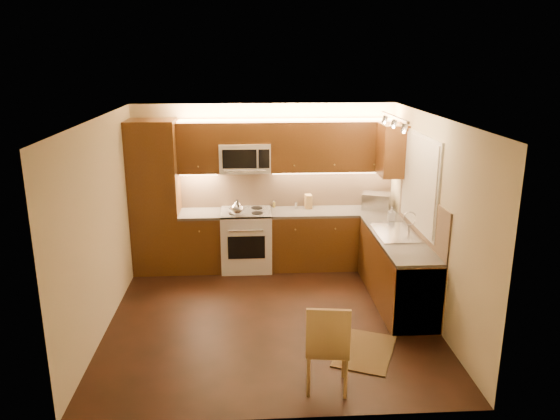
{
  "coord_description": "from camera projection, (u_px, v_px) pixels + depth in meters",
  "views": [
    {
      "loc": [
        -0.26,
        -6.21,
        3.19
      ],
      "look_at": [
        0.15,
        0.55,
        1.25
      ],
      "focal_mm": 34.67,
      "sensor_mm": 36.0,
      "label": 1
    }
  ],
  "objects": [
    {
      "name": "spice_jar_c",
      "position": [
        296.0,
        205.0,
        8.39
      ],
      "size": [
        0.05,
        0.05,
        0.1
      ],
      "primitive_type": "cylinder",
      "rotation": [
        0.0,
        0.0,
        0.08
      ],
      "color": "silver",
      "rests_on": "counter_back_right"
    },
    {
      "name": "soap_bottle",
      "position": [
        392.0,
        214.0,
        7.74
      ],
      "size": [
        0.1,
        0.1,
        0.21
      ],
      "primitive_type": "imported",
      "rotation": [
        0.0,
        0.0,
        -0.04
      ],
      "color": "#B9B9BD",
      "rests_on": "counter_right"
    },
    {
      "name": "base_cab_back_left",
      "position": [
        202.0,
        242.0,
        8.3
      ],
      "size": [
        0.62,
        0.6,
        0.86
      ],
      "primitive_type": "cube",
      "color": "#46270F",
      "rests_on": "floor"
    },
    {
      "name": "wall_right",
      "position": [
        433.0,
        220.0,
        6.62
      ],
      "size": [
        0.01,
        4.0,
        2.5
      ],
      "primitive_type": "cube",
      "color": "#C3B68E",
      "rests_on": "ground"
    },
    {
      "name": "dining_chair",
      "position": [
        327.0,
        345.0,
        5.28
      ],
      "size": [
        0.46,
        0.46,
        0.94
      ],
      "primitive_type": null,
      "rotation": [
        0.0,
        0.0,
        -0.12
      ],
      "color": "tan",
      "rests_on": "floor"
    },
    {
      "name": "counter_back_left",
      "position": [
        200.0,
        214.0,
        8.18
      ],
      "size": [
        0.62,
        0.6,
        0.04
      ],
      "primitive_type": "cube",
      "color": "#383533",
      "rests_on": "base_cab_back_left"
    },
    {
      "name": "stove",
      "position": [
        246.0,
        240.0,
        8.31
      ],
      "size": [
        0.76,
        0.65,
        0.92
      ],
      "primitive_type": null,
      "color": "silver",
      "rests_on": "floor"
    },
    {
      "name": "upper_cab_back_left",
      "position": [
        198.0,
        147.0,
        8.03
      ],
      "size": [
        0.62,
        0.35,
        0.75
      ],
      "primitive_type": "cube",
      "color": "#46270F",
      "rests_on": "wall_back"
    },
    {
      "name": "spice_jar_a",
      "position": [
        274.0,
        204.0,
        8.46
      ],
      "size": [
        0.06,
        0.06,
        0.11
      ],
      "primitive_type": "cylinder",
      "rotation": [
        0.0,
        0.0,
        0.27
      ],
      "color": "silver",
      "rests_on": "counter_back_right"
    },
    {
      "name": "rug",
      "position": [
        365.0,
        351.0,
        6.04
      ],
      "size": [
        0.88,
        1.04,
        0.01
      ],
      "primitive_type": "cube",
      "rotation": [
        0.0,
        0.0,
        -0.4
      ],
      "color": "black",
      "rests_on": "floor"
    },
    {
      "name": "counter_back_right",
      "position": [
        333.0,
        212.0,
        8.3
      ],
      "size": [
        1.92,
        0.6,
        0.04
      ],
      "primitive_type": "cube",
      "color": "#383533",
      "rests_on": "base_cab_back_right"
    },
    {
      "name": "upper_cab_right_corner",
      "position": [
        392.0,
        150.0,
        7.78
      ],
      "size": [
        0.35,
        0.5,
        0.75
      ],
      "primitive_type": "cube",
      "color": "#46270F",
      "rests_on": "wall_right"
    },
    {
      "name": "window_frame",
      "position": [
        420.0,
        182.0,
        7.05
      ],
      "size": [
        0.03,
        1.44,
        1.24
      ],
      "primitive_type": "cube",
      "color": "silver",
      "rests_on": "wall_right"
    },
    {
      "name": "window_blinds",
      "position": [
        419.0,
        182.0,
        7.05
      ],
      "size": [
        0.02,
        1.36,
        1.16
      ],
      "primitive_type": "cube",
      "color": "silver",
      "rests_on": "wall_right"
    },
    {
      "name": "backsplash_right",
      "position": [
        422.0,
        215.0,
        7.02
      ],
      "size": [
        0.02,
        2.0,
        0.6
      ],
      "primitive_type": "cube",
      "color": "tan",
      "rests_on": "wall_right"
    },
    {
      "name": "ceiling",
      "position": [
        270.0,
        118.0,
        6.16
      ],
      "size": [
        4.0,
        4.0,
        0.01
      ],
      "primitive_type": "cube",
      "color": "beige",
      "rests_on": "ground"
    },
    {
      "name": "spice_jar_b",
      "position": [
        274.0,
        205.0,
        8.44
      ],
      "size": [
        0.04,
        0.04,
        0.09
      ],
      "primitive_type": "cylinder",
      "rotation": [
        0.0,
        0.0,
        0.11
      ],
      "color": "olive",
      "rests_on": "counter_back_right"
    },
    {
      "name": "sink",
      "position": [
        396.0,
        228.0,
        7.21
      ],
      "size": [
        0.52,
        0.86,
        0.15
      ],
      "primitive_type": null,
      "color": "silver",
      "rests_on": "counter_right"
    },
    {
      "name": "counter_right",
      "position": [
        398.0,
        238.0,
        7.09
      ],
      "size": [
        0.6,
        2.0,
        0.04
      ],
      "primitive_type": "cube",
      "color": "#383533",
      "rests_on": "base_cab_right"
    },
    {
      "name": "toaster_oven",
      "position": [
        376.0,
        201.0,
        8.35
      ],
      "size": [
        0.49,
        0.43,
        0.25
      ],
      "primitive_type": "cube",
      "rotation": [
        0.0,
        0.0,
        -0.36
      ],
      "color": "silver",
      "rests_on": "counter_back_right"
    },
    {
      "name": "knife_block",
      "position": [
        308.0,
        201.0,
        8.39
      ],
      "size": [
        0.11,
        0.16,
        0.21
      ],
      "primitive_type": "cube",
      "rotation": [
        0.0,
        0.0,
        0.09
      ],
      "color": "tan",
      "rests_on": "counter_back_right"
    },
    {
      "name": "track_light_bar",
      "position": [
        394.0,
        117.0,
        6.65
      ],
      "size": [
        0.04,
        1.2,
        0.03
      ],
      "primitive_type": "cube",
      "color": "silver",
      "rests_on": "ceiling"
    },
    {
      "name": "wall_left",
      "position": [
        102.0,
        226.0,
        6.39
      ],
      "size": [
        0.01,
        4.0,
        2.5
      ],
      "primitive_type": "cube",
      "color": "#C3B68E",
      "rests_on": "ground"
    },
    {
      "name": "pantry",
      "position": [
        155.0,
        197.0,
        8.07
      ],
      "size": [
        0.7,
        0.6,
        2.3
      ],
      "primitive_type": "cube",
      "color": "#46270F",
      "rests_on": "floor"
    },
    {
      "name": "upper_cab_back_right",
      "position": [
        334.0,
        146.0,
        8.14
      ],
      "size": [
        1.92,
        0.35,
        0.75
      ],
      "primitive_type": "cube",
      "color": "#46270F",
      "rests_on": "wall_back"
    },
    {
      "name": "kettle",
      "position": [
        237.0,
        207.0,
        7.94
      ],
      "size": [
        0.25,
        0.25,
        0.24
      ],
      "primitive_type": null,
      "rotation": [
        0.0,
        0.0,
        0.22
      ],
      "color": "silver",
      "rests_on": "stove"
    },
    {
      "name": "floor",
      "position": [
        271.0,
        317.0,
        6.85
      ],
      "size": [
        4.0,
        4.0,
        0.01
      ],
      "primitive_type": "cube",
      "color": "black",
      "rests_on": "ground"
    },
    {
      "name": "backsplash_back",
      "position": [
        287.0,
        188.0,
        8.45
      ],
      "size": [
        3.3,
        0.02,
        0.6
      ],
      "primitive_type": "cube",
      "color": "tan",
      "rests_on": "wall_back"
    },
    {
      "name": "faucet",
      "position": [
        409.0,
        222.0,
        7.2
      ],
      "size": [
        0.2,
        0.04,
        0.3
      ],
      "primitive_type": null,
      "color": "silver",
      "rests_on": "counter_right"
    },
    {
      "name": "base_cab_right",
      "position": [
        396.0,
        270.0,
        7.21
      ],
      "size": [
        0.6,
        2.0,
        0.86
      ],
      "primitive_type": "cube",
      "color": "#46270F",
      "rests_on": "floor"
    },
    {
      "name": "upper_cab_bridge",
      "position": [
        245.0,
        132.0,
        8.01
      ],
      "size": [
        0.76,
        0.35,
        0.31
      ],
      "primitive_type": "cube",
      "color": "#46270F",
      "rests_on": "wall_back"
    },
    {
      "name": "spice_jar_d",
      "position": [
        311.0,
        204.0,
        8.49
      ],
      "size": [
        0.05,
        0.05,
        0.1
      ],
      "primitive_type": "cylinder",
      "rotation": [
        0.0,
        0.0,
        0.37
      ],
      "color": "olive",
      "rests_on": "counter_back_right"
    },
    {
      "name": "dishwasher",
      "position": [
        412.0,
        292.0,
        6.54
      ],
      "size": [
        0.58,
        0.6,
        0.84
      ],
      "primitive_type": "cube",
      "color": "silver",
      "rests_on": "floor"
    },
    {
      "name": "wall_back",
      "position": [
        265.0,
        185.0,
        8.42
      ],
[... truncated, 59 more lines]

